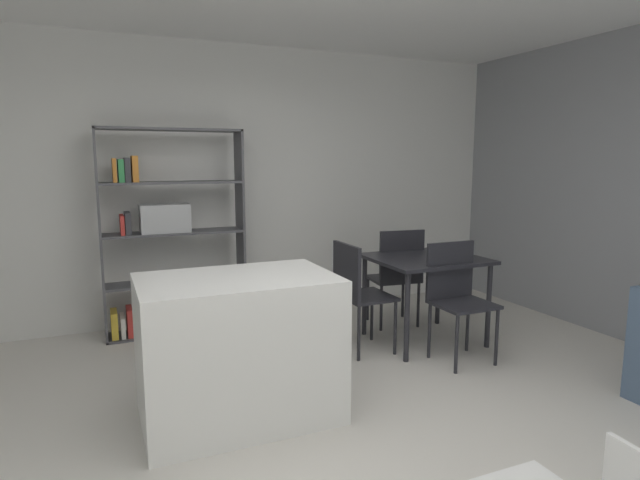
# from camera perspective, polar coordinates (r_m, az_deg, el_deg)

# --- Properties ---
(ground_plane) EXTENTS (9.05, 9.05, 0.00)m
(ground_plane) POSITION_cam_1_polar(r_m,az_deg,el_deg) (3.21, 0.26, -21.85)
(ground_plane) COLOR beige
(back_partition) EXTENTS (6.58, 0.06, 2.77)m
(back_partition) POSITION_cam_1_polar(r_m,az_deg,el_deg) (5.40, -11.55, 6.02)
(back_partition) COLOR silver
(back_partition) RESTS_ON ground_plane
(kitchen_island) EXTENTS (1.20, 0.78, 0.92)m
(kitchen_island) POSITION_cam_1_polar(r_m,az_deg,el_deg) (3.39, -8.90, -11.58)
(kitchen_island) COLOR white
(kitchen_island) RESTS_ON ground_plane
(open_bookshelf) EXTENTS (1.29, 0.30, 1.91)m
(open_bookshelf) POSITION_cam_1_polar(r_m,az_deg,el_deg) (5.03, -16.86, 0.87)
(open_bookshelf) COLOR #4C4C51
(open_bookshelf) RESTS_ON ground_plane
(dining_table) EXTENTS (0.95, 0.85, 0.77)m
(dining_table) POSITION_cam_1_polar(r_m,az_deg,el_deg) (4.74, 11.47, -2.91)
(dining_table) COLOR #232328
(dining_table) RESTS_ON ground_plane
(dining_chair_near) EXTENTS (0.46, 0.41, 0.96)m
(dining_chair_near) POSITION_cam_1_polar(r_m,az_deg,el_deg) (4.42, 14.72, -5.31)
(dining_chair_near) COLOR #232328
(dining_chair_near) RESTS_ON ground_plane
(dining_chair_island_side) EXTENTS (0.42, 0.46, 0.94)m
(dining_chair_island_side) POSITION_cam_1_polar(r_m,az_deg,el_deg) (4.42, 4.01, -5.16)
(dining_chair_island_side) COLOR #232328
(dining_chair_island_side) RESTS_ON ground_plane
(dining_chair_far) EXTENTS (0.50, 0.46, 0.97)m
(dining_chair_far) POSITION_cam_1_polar(r_m,az_deg,el_deg) (5.12, 8.49, -3.25)
(dining_chair_far) COLOR #232328
(dining_chair_far) RESTS_ON ground_plane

